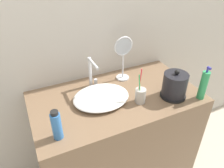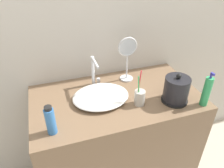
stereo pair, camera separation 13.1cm
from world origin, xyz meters
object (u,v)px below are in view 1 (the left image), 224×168
object	(u,v)px
shampoo_bottle	(57,125)
vanity_mirror	(123,55)
faucet	(92,71)
toothbrush_cup	(140,95)
lotion_bottle	(203,85)
electric_kettle	(174,86)

from	to	relation	value
shampoo_bottle	vanity_mirror	distance (m)	0.66
faucet	toothbrush_cup	world-z (taller)	toothbrush_cup
faucet	toothbrush_cup	bearing A→B (deg)	-53.78
faucet	lotion_bottle	distance (m)	0.69
faucet	vanity_mirror	world-z (taller)	vanity_mirror
shampoo_bottle	vanity_mirror	bearing A→B (deg)	33.74
toothbrush_cup	vanity_mirror	distance (m)	0.32
lotion_bottle	vanity_mirror	size ratio (longest dim) A/B	0.71
toothbrush_cup	vanity_mirror	xyz separation A→B (m)	(0.03, 0.29, 0.13)
faucet	lotion_bottle	xyz separation A→B (m)	(0.56, -0.40, -0.02)
lotion_bottle	vanity_mirror	bearing A→B (deg)	128.90
shampoo_bottle	vanity_mirror	size ratio (longest dim) A/B	0.54
electric_kettle	shampoo_bottle	distance (m)	0.73
vanity_mirror	shampoo_bottle	bearing A→B (deg)	-146.26
toothbrush_cup	vanity_mirror	bearing A→B (deg)	84.02
electric_kettle	shampoo_bottle	xyz separation A→B (m)	(-0.73, -0.04, 0.01)
electric_kettle	lotion_bottle	xyz separation A→B (m)	(0.14, -0.09, 0.02)
faucet	shampoo_bottle	xyz separation A→B (m)	(-0.31, -0.35, -0.04)
electric_kettle	toothbrush_cup	distance (m)	0.22
shampoo_bottle	lotion_bottle	bearing A→B (deg)	-3.07
electric_kettle	shampoo_bottle	bearing A→B (deg)	-176.94
faucet	vanity_mirror	distance (m)	0.24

